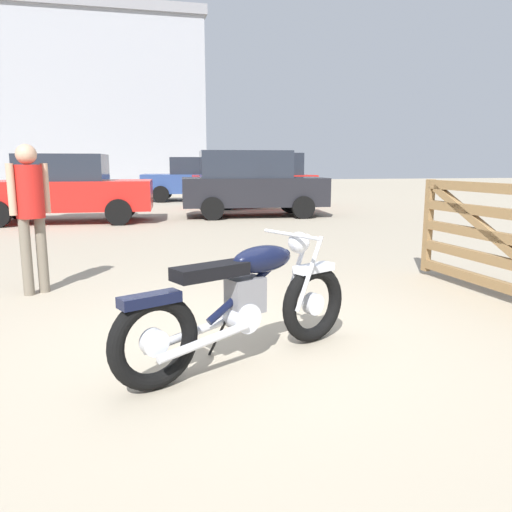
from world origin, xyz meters
TOP-DOWN VIEW (x-y plane):
  - ground_plane at (0.00, 0.00)m, footprint 80.00×80.00m
  - vintage_motorcycle at (-0.03, -0.37)m, footprint 1.90×1.04m
  - bystander at (-1.99, 2.05)m, footprint 0.38×0.32m
  - silver_sedan_mid at (-2.80, 9.32)m, footprint 4.26×2.04m
  - pale_sedan_back at (2.75, 12.69)m, footprint 4.07×2.18m
  - dark_sedan_left at (1.97, 9.78)m, footprint 3.98×1.98m
  - red_hatchback_near at (1.05, 15.94)m, footprint 4.36×2.27m
  - industrial_building at (-5.88, 26.89)m, footprint 16.52×9.17m

SIDE VIEW (x-z plane):
  - ground_plane at x=0.00m, z-range 0.00..0.00m
  - vintage_motorcycle at x=-0.03m, z-range -0.02..0.92m
  - silver_sedan_mid at x=-2.80m, z-range 0.00..1.67m
  - red_hatchback_near at x=1.05m, z-range 0.00..1.67m
  - pale_sedan_back at x=2.75m, z-range 0.03..1.81m
  - dark_sedan_left at x=1.97m, z-range 0.03..1.81m
  - bystander at x=-1.99m, z-range 0.19..1.85m
  - industrial_building at x=-5.88m, z-range -3.90..13.36m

